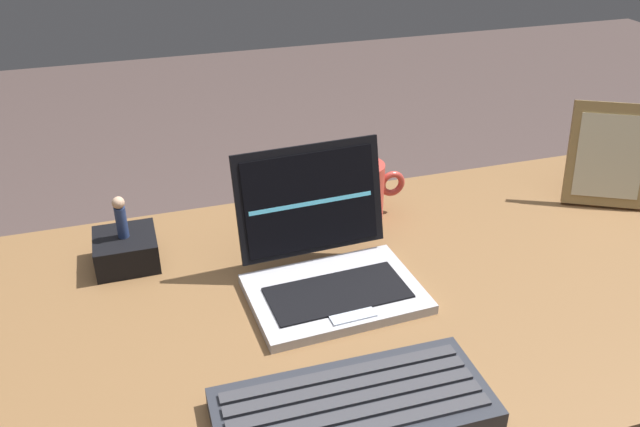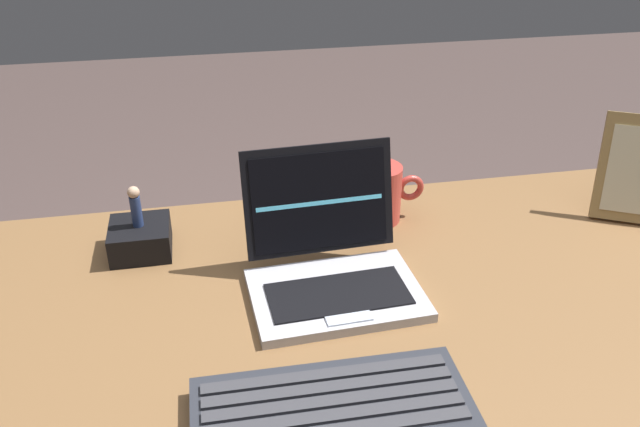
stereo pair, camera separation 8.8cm
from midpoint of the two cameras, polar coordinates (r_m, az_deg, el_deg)
The scene contains 6 objects.
desk at distance 1.04m, azimuth 5.55°, elevation -11.20°, with size 1.46×0.67×0.74m.
laptop_front at distance 0.98m, azimuth 3.51°, elevation -4.46°, with size 0.26×0.23×0.19m.
external_keyboard at distance 0.79m, azimuth 4.37°, elevation -16.65°, with size 0.32×0.14×0.03m.
figurine_stand at distance 1.10m, azimuth -13.03°, elevation -2.18°, with size 0.10×0.10×0.05m, color black.
figurine at distance 1.07m, azimuth -13.40°, elevation 0.63°, with size 0.02×0.02×0.07m.
coffee_mug at distance 1.16m, azimuth 7.30°, elevation 1.70°, with size 0.12×0.08×0.10m.
Camera 2 is at (-0.20, -0.76, 1.32)m, focal length 37.09 mm.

